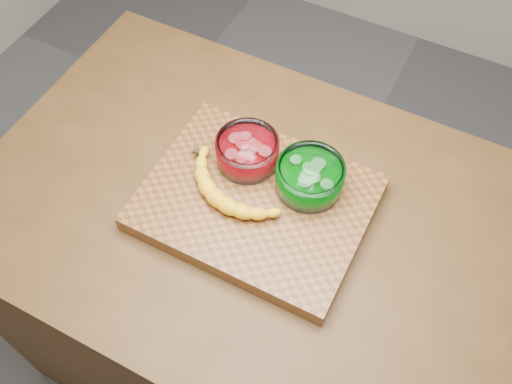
% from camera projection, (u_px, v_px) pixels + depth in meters
% --- Properties ---
extents(ground, '(3.50, 3.50, 0.00)m').
position_uv_depth(ground, '(256.00, 349.00, 1.94)').
color(ground, '#56565A').
rests_on(ground, ground).
extents(counter, '(1.20, 0.80, 0.90)m').
position_uv_depth(counter, '(256.00, 295.00, 1.56)').
color(counter, '#513418').
rests_on(counter, ground).
extents(cutting_board, '(0.45, 0.35, 0.04)m').
position_uv_depth(cutting_board, '(256.00, 203.00, 1.17)').
color(cutting_board, brown).
rests_on(cutting_board, counter).
extents(bowl_red, '(0.13, 0.13, 0.06)m').
position_uv_depth(bowl_red, '(247.00, 151.00, 1.18)').
color(bowl_red, white).
rests_on(bowl_red, cutting_board).
extents(bowl_green, '(0.14, 0.14, 0.06)m').
position_uv_depth(bowl_green, '(310.00, 177.00, 1.14)').
color(bowl_green, white).
rests_on(bowl_green, cutting_board).
extents(banana, '(0.26, 0.15, 0.04)m').
position_uv_depth(banana, '(234.00, 186.00, 1.15)').
color(banana, yellow).
rests_on(banana, cutting_board).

